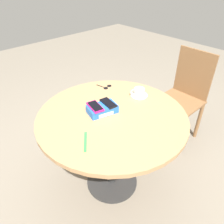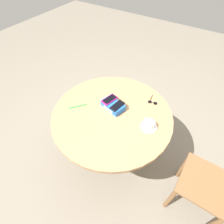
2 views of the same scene
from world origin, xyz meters
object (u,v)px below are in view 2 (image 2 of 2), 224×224
at_px(round_table, 112,122).
at_px(phone_magenta, 110,99).
at_px(sunglasses, 152,102).
at_px(chair_near_window, 217,187).
at_px(saucer, 149,127).
at_px(phone_black, 117,106).
at_px(phone_box, 113,105).
at_px(coffee_cup, 149,124).
at_px(lanyard_strap, 78,106).

distance_m(round_table, phone_magenta, 0.20).
height_order(sunglasses, chair_near_window, chair_near_window).
bearing_deg(sunglasses, saucer, -71.64).
height_order(phone_black, sunglasses, phone_black).
height_order(phone_box, phone_black, phone_black).
distance_m(round_table, chair_near_window, 0.96).
distance_m(coffee_cup, lanyard_strap, 0.63).
bearing_deg(coffee_cup, round_table, -172.60).
bearing_deg(phone_box, round_table, -64.43).
bearing_deg(round_table, saucer, 7.08).
bearing_deg(lanyard_strap, coffee_cup, 12.27).
bearing_deg(round_table, phone_black, 72.83).
bearing_deg(lanyard_strap, sunglasses, 37.45).
xyz_separation_m(phone_box, phone_black, (0.05, -0.01, 0.03)).
bearing_deg(phone_magenta, phone_box, -20.23).
relative_size(saucer, coffee_cup, 1.29).
height_order(phone_box, coffee_cup, coffee_cup).
relative_size(lanyard_strap, chair_near_window, 0.19).
xyz_separation_m(phone_box, chair_near_window, (0.98, -0.07, -0.28)).
height_order(round_table, chair_near_window, chair_near_window).
distance_m(phone_box, lanyard_strap, 0.31).
relative_size(saucer, sunglasses, 1.18).
xyz_separation_m(phone_magenta, sunglasses, (0.31, 0.23, -0.06)).
bearing_deg(lanyard_strap, phone_magenta, 38.32).
bearing_deg(round_table, phone_magenta, 133.53).
bearing_deg(phone_magenta, round_table, -46.47).
relative_size(coffee_cup, sunglasses, 0.91).
height_order(phone_black, saucer, phone_black).
xyz_separation_m(saucer, chair_near_window, (0.63, -0.05, -0.25)).
height_order(round_table, lanyard_strap, lanyard_strap).
xyz_separation_m(coffee_cup, chair_near_window, (0.63, -0.05, -0.28)).
bearing_deg(phone_magenta, sunglasses, 36.82).
height_order(round_table, sunglasses, sunglasses).
bearing_deg(saucer, chair_near_window, -4.28).
bearing_deg(saucer, phone_black, 177.06).
distance_m(phone_magenta, saucer, 0.41).
relative_size(phone_magenta, lanyard_strap, 0.88).
xyz_separation_m(phone_black, lanyard_strap, (-0.31, -0.15, -0.06)).
height_order(saucer, lanyard_strap, saucer).
distance_m(phone_box, phone_black, 0.06).
height_order(phone_box, lanyard_strap, phone_box).
distance_m(round_table, phone_black, 0.18).
xyz_separation_m(lanyard_strap, sunglasses, (0.53, 0.40, 0.00)).
relative_size(phone_magenta, saucer, 1.14).
bearing_deg(phone_box, coffee_cup, -3.68).
xyz_separation_m(phone_box, sunglasses, (0.26, 0.25, -0.02)).
bearing_deg(phone_box, phone_black, -9.88).
distance_m(phone_black, coffee_cup, 0.30).
bearing_deg(phone_black, phone_magenta, 164.89).
xyz_separation_m(coffee_cup, sunglasses, (-0.09, 0.27, -0.03)).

